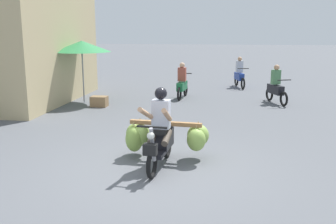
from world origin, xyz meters
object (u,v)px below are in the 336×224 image
(motorbike_main_loaded, at_px, (160,135))
(market_umbrella_near_shop, at_px, (82,46))
(motorbike_distant_far_ahead, at_px, (182,84))
(motorbike_distant_ahead_left, at_px, (276,88))
(motorbike_distant_ahead_right, at_px, (239,75))
(produce_crate, at_px, (99,101))

(motorbike_main_loaded, xyz_separation_m, market_umbrella_near_shop, (-3.90, 5.96, 1.49))
(motorbike_distant_far_ahead, height_order, market_umbrella_near_shop, market_umbrella_near_shop)
(motorbike_main_loaded, relative_size, motorbike_distant_ahead_left, 1.23)
(motorbike_distant_ahead_right, bearing_deg, produce_crate, -132.40)
(motorbike_distant_far_ahead, bearing_deg, market_umbrella_near_shop, -158.70)
(motorbike_distant_far_ahead, bearing_deg, motorbike_distant_ahead_right, 56.38)
(motorbike_distant_ahead_left, relative_size, market_umbrella_near_shop, 0.69)
(motorbike_main_loaded, distance_m, motorbike_distant_ahead_right, 10.85)
(motorbike_main_loaded, height_order, motorbike_distant_far_ahead, motorbike_main_loaded)
(motorbike_distant_far_ahead, bearing_deg, motorbike_distant_ahead_left, -6.60)
(motorbike_distant_far_ahead, relative_size, produce_crate, 2.89)
(motorbike_distant_far_ahead, xyz_separation_m, market_umbrella_near_shop, (-3.47, -1.35, 1.48))
(motorbike_main_loaded, bearing_deg, motorbike_distant_far_ahead, 93.33)
(motorbike_distant_ahead_left, distance_m, market_umbrella_near_shop, 7.16)
(motorbike_main_loaded, bearing_deg, motorbike_distant_ahead_right, 80.31)
(motorbike_main_loaded, distance_m, produce_crate, 6.15)
(motorbike_distant_far_ahead, height_order, produce_crate, motorbike_distant_far_ahead)
(motorbike_main_loaded, bearing_deg, motorbike_distant_ahead_left, 66.20)
(motorbike_distant_ahead_right, height_order, produce_crate, motorbike_distant_ahead_right)
(motorbike_distant_ahead_left, bearing_deg, motorbike_main_loaded, -113.80)
(market_umbrella_near_shop, height_order, produce_crate, market_umbrella_near_shop)
(produce_crate, bearing_deg, market_umbrella_near_shop, 140.79)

